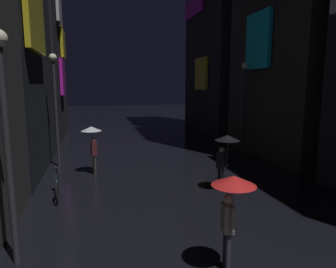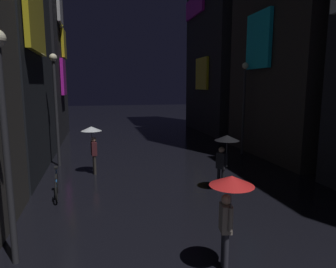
# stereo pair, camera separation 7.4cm
# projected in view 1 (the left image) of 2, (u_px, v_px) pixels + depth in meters

# --- Properties ---
(building_left_far) EXTENTS (4.25, 7.31, 16.72)m
(building_left_far) POSITION_uv_depth(u_px,v_px,m) (28.00, 21.00, 20.98)
(building_left_far) COLOR black
(building_left_far) RESTS_ON ground
(pedestrian_near_crossing_black) EXTENTS (0.90, 0.90, 2.12)m
(pedestrian_near_crossing_black) POSITION_uv_depth(u_px,v_px,m) (225.00, 147.00, 10.95)
(pedestrian_near_crossing_black) COLOR black
(pedestrian_near_crossing_black) RESTS_ON ground
(pedestrian_foreground_right_clear) EXTENTS (0.90, 0.90, 2.12)m
(pedestrian_foreground_right_clear) POSITION_uv_depth(u_px,v_px,m) (92.00, 137.00, 13.18)
(pedestrian_foreground_right_clear) COLOR #38332D
(pedestrian_foreground_right_clear) RESTS_ON ground
(pedestrian_foreground_left_red) EXTENTS (0.90, 0.90, 2.12)m
(pedestrian_foreground_left_red) POSITION_uv_depth(u_px,v_px,m) (232.00, 196.00, 6.05)
(pedestrian_foreground_left_red) COLOR #2D2D38
(pedestrian_foreground_left_red) RESTS_ON ground
(bicycle_parked_at_storefront) EXTENTS (0.24, 1.82, 0.96)m
(bicycle_parked_at_storefront) POSITION_uv_depth(u_px,v_px,m) (57.00, 187.00, 10.50)
(bicycle_parked_at_storefront) COLOR black
(bicycle_parked_at_storefront) RESTS_ON ground
(streetlamp_right_far) EXTENTS (0.36, 0.36, 5.18)m
(streetlamp_right_far) POSITION_uv_depth(u_px,v_px,m) (244.00, 97.00, 16.88)
(streetlamp_right_far) COLOR #2D2D33
(streetlamp_right_far) RESTS_ON ground
(streetlamp_left_far) EXTENTS (0.36, 0.36, 5.37)m
(streetlamp_left_far) POSITION_uv_depth(u_px,v_px,m) (55.00, 97.00, 14.14)
(streetlamp_left_far) COLOR #2D2D33
(streetlamp_left_far) RESTS_ON ground
(streetlamp_left_near) EXTENTS (0.36, 0.36, 4.99)m
(streetlamp_left_near) POSITION_uv_depth(u_px,v_px,m) (5.00, 121.00, 6.13)
(streetlamp_left_near) COLOR #2D2D33
(streetlamp_left_near) RESTS_ON ground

